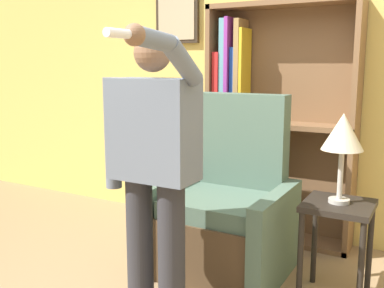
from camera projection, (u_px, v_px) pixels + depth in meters
wall_back at (316, 70)px, 3.60m from camera, size 8.00×0.11×2.80m
bookcase at (260, 130)px, 3.75m from camera, size 1.22×0.28×1.93m
armchair at (225, 216)px, 3.19m from camera, size 0.90×0.81×1.24m
person_standing at (153, 164)px, 2.39m from camera, size 0.61×0.78×1.61m
side_table at (338, 223)px, 2.72m from camera, size 0.40×0.40×0.63m
table_lamp at (343, 135)px, 2.62m from camera, size 0.24×0.24×0.54m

